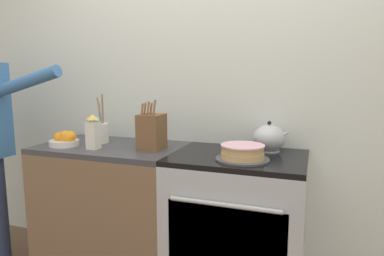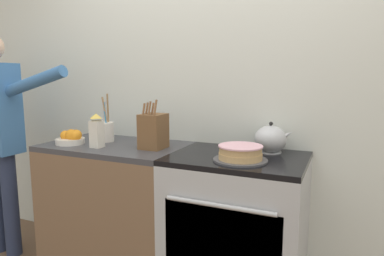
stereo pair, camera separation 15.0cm
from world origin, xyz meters
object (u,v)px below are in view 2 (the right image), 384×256
at_px(knife_block, 153,131).
at_px(milk_carton, 97,131).
at_px(fruit_bowl, 72,138).
at_px(layer_cake, 240,154).
at_px(stove_range, 236,229).
at_px(utensil_crock, 105,131).
at_px(tea_kettle, 271,139).

distance_m(knife_block, milk_carton, 0.37).
height_order(knife_block, fruit_bowl, knife_block).
bearing_deg(layer_cake, stove_range, 113.98).
xyz_separation_m(utensil_crock, milk_carton, (0.08, -0.19, 0.03)).
bearing_deg(utensil_crock, stove_range, -3.05).
bearing_deg(fruit_bowl, tea_kettle, 12.78).
relative_size(layer_cake, utensil_crock, 0.88).
distance_m(fruit_bowl, milk_carton, 0.24).
bearing_deg(milk_carton, stove_range, 8.84).
bearing_deg(fruit_bowl, utensil_crock, 48.96).
distance_m(tea_kettle, knife_block, 0.73).
bearing_deg(knife_block, utensil_crock, 171.67).
height_order(layer_cake, utensil_crock, utensil_crock).
bearing_deg(knife_block, layer_cake, -8.87).
height_order(tea_kettle, fruit_bowl, tea_kettle).
bearing_deg(tea_kettle, stove_range, -131.70).
bearing_deg(fruit_bowl, knife_block, 10.56).
xyz_separation_m(utensil_crock, fruit_bowl, (-0.15, -0.17, -0.03)).
xyz_separation_m(stove_range, tea_kettle, (0.15, 0.17, 0.53)).
distance_m(stove_range, milk_carton, 1.06).
distance_m(layer_cake, fruit_bowl, 1.17).
relative_size(stove_range, layer_cake, 3.02).
height_order(stove_range, knife_block, knife_block).
bearing_deg(fruit_bowl, layer_cake, 0.69).
bearing_deg(milk_carton, tea_kettle, 16.55).
bearing_deg(tea_kettle, milk_carton, -163.45).
xyz_separation_m(fruit_bowl, milk_carton, (0.23, -0.02, 0.06)).
relative_size(tea_kettle, utensil_crock, 0.70).
xyz_separation_m(layer_cake, knife_block, (-0.60, 0.09, 0.07)).
bearing_deg(knife_block, stove_range, 1.09).
xyz_separation_m(layer_cake, utensil_crock, (-1.03, 0.16, 0.04)).
bearing_deg(layer_cake, tea_kettle, 68.71).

